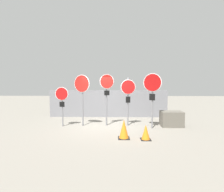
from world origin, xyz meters
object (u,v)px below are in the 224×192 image
at_px(stop_sign_2, 107,89).
at_px(storage_crate, 172,119).
at_px(traffic_cone_0, 124,129).
at_px(traffic_cone_1, 146,132).
at_px(stop_sign_1, 82,88).
at_px(stop_sign_3, 128,92).
at_px(stop_sign_4, 152,88).
at_px(stop_sign_0, 62,98).

distance_m(stop_sign_2, storage_crate, 3.61).
bearing_deg(traffic_cone_0, traffic_cone_1, -9.69).
height_order(stop_sign_1, stop_sign_2, stop_sign_2).
xyz_separation_m(stop_sign_1, stop_sign_3, (2.34, 0.07, -0.21)).
distance_m(stop_sign_1, stop_sign_2, 1.26).
xyz_separation_m(stop_sign_2, stop_sign_4, (2.20, -0.56, 0.07)).
bearing_deg(traffic_cone_1, traffic_cone_0, 170.31).
xyz_separation_m(stop_sign_0, stop_sign_2, (2.23, 0.26, 0.42)).
distance_m(stop_sign_3, storage_crate, 2.58).
relative_size(stop_sign_0, stop_sign_4, 0.75).
bearing_deg(stop_sign_2, storage_crate, -22.29).
relative_size(stop_sign_1, stop_sign_2, 0.99).
height_order(stop_sign_4, traffic_cone_0, stop_sign_4).
height_order(stop_sign_1, storage_crate, stop_sign_1).
bearing_deg(stop_sign_0, traffic_cone_1, -22.61).
xyz_separation_m(stop_sign_4, traffic_cone_1, (-0.57, -1.65, -1.66)).
height_order(stop_sign_1, stop_sign_3, stop_sign_1).
bearing_deg(storage_crate, stop_sign_1, 179.76).
bearing_deg(stop_sign_0, storage_crate, 5.71).
bearing_deg(storage_crate, traffic_cone_0, -142.06).
bearing_deg(stop_sign_3, storage_crate, -7.06).
relative_size(stop_sign_3, storage_crate, 2.31).
relative_size(traffic_cone_1, storage_crate, 0.55).
xyz_separation_m(stop_sign_0, storage_crate, (5.52, 0.15, -1.07)).
relative_size(stop_sign_4, traffic_cone_1, 4.51).
xyz_separation_m(stop_sign_3, stop_sign_4, (1.12, -0.54, 0.22)).
bearing_deg(storage_crate, stop_sign_2, 177.98).
bearing_deg(stop_sign_1, traffic_cone_1, -13.12).
distance_m(stop_sign_0, storage_crate, 5.63).
relative_size(stop_sign_0, stop_sign_3, 0.81).
distance_m(stop_sign_1, traffic_cone_1, 3.93).
relative_size(stop_sign_0, stop_sign_2, 0.76).
bearing_deg(traffic_cone_1, storage_crate, 51.63).
bearing_deg(stop_sign_4, stop_sign_1, -161.00).
height_order(traffic_cone_0, traffic_cone_1, traffic_cone_0).
bearing_deg(stop_sign_0, stop_sign_2, 10.92).
relative_size(stop_sign_1, stop_sign_4, 0.98).
xyz_separation_m(stop_sign_3, traffic_cone_0, (-0.30, -2.05, -1.35)).
xyz_separation_m(traffic_cone_1, storage_crate, (1.66, 2.10, 0.09)).
xyz_separation_m(stop_sign_0, stop_sign_4, (4.44, -0.30, 0.49)).
height_order(stop_sign_2, stop_sign_3, stop_sign_2).
height_order(stop_sign_0, stop_sign_1, stop_sign_1).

